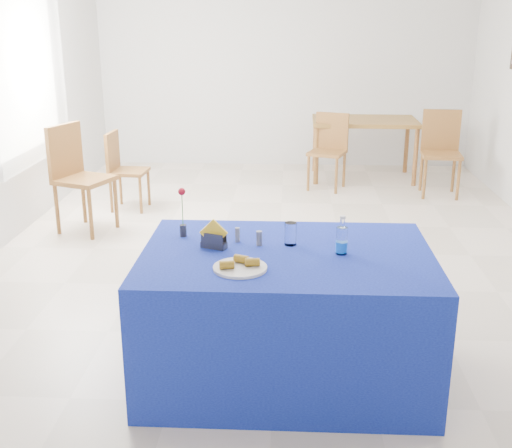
{
  "coord_description": "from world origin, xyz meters",
  "views": [
    {
      "loc": [
        0.06,
        -5.32,
        2.0
      ],
      "look_at": [
        -0.1,
        -2.02,
        0.92
      ],
      "focal_mm": 45.0,
      "sensor_mm": 36.0,
      "label": 1
    }
  ],
  "objects": [
    {
      "name": "floor",
      "position": [
        0.0,
        0.0,
        0.0
      ],
      "size": [
        7.0,
        7.0,
        0.0
      ],
      "primitive_type": "plane",
      "color": "beige",
      "rests_on": "ground"
    },
    {
      "name": "rose_vase",
      "position": [
        -0.55,
        -1.78,
        0.9
      ],
      "size": [
        0.04,
        0.04,
        0.29
      ],
      "color": "#232328",
      "rests_on": "blue_table"
    },
    {
      "name": "blue_table",
      "position": [
        0.07,
        -2.02,
        0.38
      ],
      "size": [
        1.6,
        1.1,
        0.76
      ],
      "color": "navy",
      "rests_on": "floor"
    },
    {
      "name": "water_bottle",
      "position": [
        0.36,
        -2.02,
        0.83
      ],
      "size": [
        0.07,
        0.07,
        0.21
      ],
      "color": "white",
      "rests_on": "blue_table"
    },
    {
      "name": "chair_win_b",
      "position": [
        -1.7,
        1.25,
        0.48
      ],
      "size": [
        0.39,
        0.39,
        0.83
      ],
      "rotation": [
        0.0,
        0.0,
        1.51
      ],
      "color": "brown",
      "rests_on": "floor"
    },
    {
      "name": "chair_bg_left",
      "position": [
        0.55,
        2.27,
        0.51
      ],
      "size": [
        0.51,
        0.51,
        0.89
      ],
      "rotation": [
        0.0,
        0.0,
        -0.35
      ],
      "color": "brown",
      "rests_on": "floor"
    },
    {
      "name": "oak_table",
      "position": [
        1.01,
        2.75,
        0.68
      ],
      "size": [
        1.31,
        0.85,
        0.76
      ],
      "color": "olive",
      "rests_on": "floor"
    },
    {
      "name": "curtain",
      "position": [
        -2.4,
        0.8,
        1.55
      ],
      "size": [
        0.04,
        1.75,
        1.85
      ],
      "primitive_type": "cube",
      "color": "white",
      "rests_on": "room_shell"
    },
    {
      "name": "chair_win_a",
      "position": [
        -1.95,
        0.53,
        0.59
      ],
      "size": [
        0.59,
        0.59,
        1.02
      ],
      "rotation": [
        0.0,
        0.0,
        1.2
      ],
      "color": "brown",
      "rests_on": "floor"
    },
    {
      "name": "pepper_shaker",
      "position": [
        -0.09,
        -1.92,
        0.8
      ],
      "size": [
        0.03,
        0.03,
        0.08
      ],
      "primitive_type": "cylinder",
      "color": "slate",
      "rests_on": "blue_table"
    },
    {
      "name": "napkin_holder",
      "position": [
        -0.34,
        -1.97,
        0.81
      ],
      "size": [
        0.16,
        0.1,
        0.17
      ],
      "color": "#333337",
      "rests_on": "blue_table"
    },
    {
      "name": "room_shell",
      "position": [
        0.0,
        0.0,
        1.75
      ],
      "size": [
        7.0,
        7.0,
        7.0
      ],
      "color": "silver",
      "rests_on": "ground"
    },
    {
      "name": "salt_shaker",
      "position": [
        -0.22,
        -1.86,
        0.8
      ],
      "size": [
        0.03,
        0.03,
        0.08
      ],
      "primitive_type": "cylinder",
      "color": "slate",
      "rests_on": "blue_table"
    },
    {
      "name": "drinking_glass",
      "position": [
        0.08,
        -1.9,
        0.82
      ],
      "size": [
        0.07,
        0.07,
        0.13
      ],
      "primitive_type": "cylinder",
      "color": "white",
      "rests_on": "blue_table"
    },
    {
      "name": "plate",
      "position": [
        -0.17,
        -2.28,
        0.77
      ],
      "size": [
        0.28,
        0.28,
        0.01
      ],
      "primitive_type": "cylinder",
      "color": "silver",
      "rests_on": "blue_table"
    },
    {
      "name": "window_pane",
      "position": [
        -2.47,
        0.8,
        1.55
      ],
      "size": [
        0.04,
        1.5,
        1.6
      ],
      "primitive_type": "cube",
      "color": "white",
      "rests_on": "room_shell"
    },
    {
      "name": "banana_pieces",
      "position": [
        -0.17,
        -2.27,
        0.8
      ],
      "size": [
        0.21,
        0.15,
        0.04
      ],
      "color": "gold",
      "rests_on": "plate"
    },
    {
      "name": "chair_bg_right",
      "position": [
        1.82,
        2.05,
        0.56
      ],
      "size": [
        0.47,
        0.47,
        0.97
      ],
      "rotation": [
        0.0,
        0.0,
        -0.09
      ],
      "color": "brown",
      "rests_on": "floor"
    }
  ]
}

